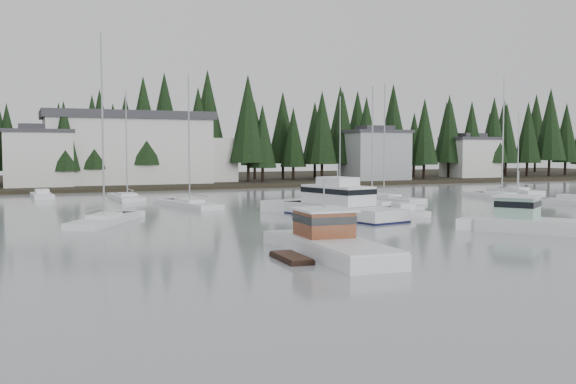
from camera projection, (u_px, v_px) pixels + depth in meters
The scene contains 20 objects.
far_shore_land at pixel (144, 182), 113.88m from camera, with size 240.00×54.00×1.00m, color black.
conifer_treeline at pixel (156, 185), 103.78m from camera, with size 200.00×22.00×20.00m, color black, non-canonical shape.
house_west at pixel (38, 157), 90.01m from camera, with size 9.54×7.42×8.75m.
house_east_a at pixel (374, 154), 110.21m from camera, with size 10.60×8.48×9.25m.
house_east_b at pixel (470, 156), 120.69m from camera, with size 9.54×7.42×8.25m.
harbor_inn at pixel (141, 149), 98.89m from camera, with size 29.50×11.50×10.90m.
lobster_boat_brown at pixel (333, 246), 33.89m from camera, with size 5.12×9.56×4.66m.
cabin_cruiser_center at pixel (341, 208), 53.51m from camera, with size 6.18×12.56×5.17m.
lobster_boat_teal at pixel (537, 224), 43.81m from camera, with size 7.28×8.78×4.77m.
sailboat_0 at pixel (384, 200), 70.73m from camera, with size 5.06×10.52×13.28m.
sailboat_2 at pixel (517, 193), 83.62m from camera, with size 3.74×8.46×11.16m.
sailboat_3 at pixel (372, 208), 61.06m from camera, with size 6.69×9.92×12.15m.
sailboat_4 at pixel (340, 190), 87.72m from camera, with size 4.86×8.43×13.40m.
sailboat_5 at pixel (127, 199), 72.22m from camera, with size 2.74×8.61×12.75m.
sailboat_7 at pixel (190, 206), 63.44m from camera, with size 4.35×10.27×13.53m.
sailboat_8 at pixel (104, 222), 48.92m from camera, with size 6.66×9.20×14.95m.
sailboat_9 at pixel (502, 198), 73.75m from camera, with size 3.61×10.74×14.41m.
runabout_1 at pixel (403, 213), 55.55m from camera, with size 2.48×5.53×1.42m.
runabout_2 at pixel (570, 203), 65.86m from camera, with size 3.75×7.10×1.42m.
runabout_3 at pixel (42, 197), 75.30m from camera, with size 2.54×6.00×1.42m.
Camera 1 is at (-21.00, -17.71, 5.63)m, focal length 40.00 mm.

